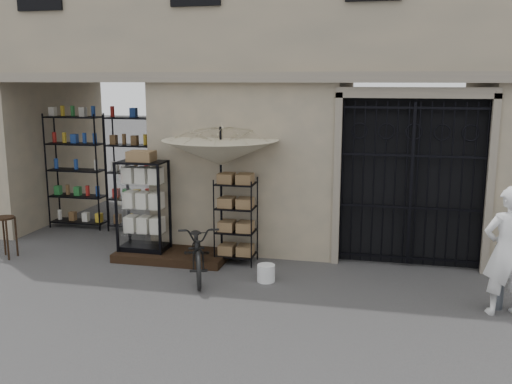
% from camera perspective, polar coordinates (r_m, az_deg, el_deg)
% --- Properties ---
extents(ground, '(80.00, 80.00, 0.00)m').
position_cam_1_polar(ground, '(8.51, 3.21, -11.00)').
color(ground, black).
rests_on(ground, ground).
extents(main_building, '(14.00, 4.00, 9.00)m').
position_cam_1_polar(main_building, '(11.91, 6.87, 17.33)').
color(main_building, tan).
rests_on(main_building, ground).
extents(shop_recess, '(3.00, 1.70, 3.00)m').
position_cam_1_polar(shop_recess, '(12.18, -15.71, 2.70)').
color(shop_recess, black).
rests_on(shop_recess, ground).
extents(shop_shelving, '(2.70, 0.50, 2.50)m').
position_cam_1_polar(shop_shelving, '(12.68, -14.78, 1.93)').
color(shop_shelving, black).
rests_on(shop_shelving, ground).
extents(iron_gate, '(2.50, 0.21, 3.00)m').
position_cam_1_polar(iron_gate, '(10.21, 15.23, 1.14)').
color(iron_gate, black).
rests_on(iron_gate, ground).
extents(step_platform, '(2.00, 0.90, 0.15)m').
position_cam_1_polar(step_platform, '(10.51, -8.40, -6.29)').
color(step_platform, black).
rests_on(step_platform, ground).
extents(display_cabinet, '(0.94, 0.77, 1.77)m').
position_cam_1_polar(display_cabinet, '(10.50, -11.19, -1.83)').
color(display_cabinet, black).
rests_on(display_cabinet, step_platform).
extents(wire_rack, '(0.79, 0.68, 1.52)m').
position_cam_1_polar(wire_rack, '(10.07, -2.01, -3.00)').
color(wire_rack, black).
rests_on(wire_rack, ground).
extents(market_umbrella, '(2.29, 2.31, 2.90)m').
position_cam_1_polar(market_umbrella, '(9.95, -3.57, 4.66)').
color(market_umbrella, black).
rests_on(market_umbrella, ground).
extents(white_bucket, '(0.31, 0.31, 0.28)m').
position_cam_1_polar(white_bucket, '(9.30, 1.01, -8.11)').
color(white_bucket, silver).
rests_on(white_bucket, ground).
extents(bicycle, '(0.93, 1.11, 1.81)m').
position_cam_1_polar(bicycle, '(9.60, -5.76, -8.41)').
color(bicycle, black).
rests_on(bicycle, ground).
extents(wooden_stool, '(0.43, 0.43, 0.77)m').
position_cam_1_polar(wooden_stool, '(11.38, -23.76, -4.07)').
color(wooden_stool, black).
rests_on(wooden_stool, ground).
extents(steel_bollard, '(0.21, 0.21, 0.92)m').
position_cam_1_polar(steel_bollard, '(8.84, 23.11, -7.89)').
color(steel_bollard, slate).
rests_on(steel_bollard, ground).
extents(shopkeeper, '(1.15, 1.93, 0.44)m').
position_cam_1_polar(shopkeeper, '(8.84, 23.31, -11.10)').
color(shopkeeper, white).
rests_on(shopkeeper, ground).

